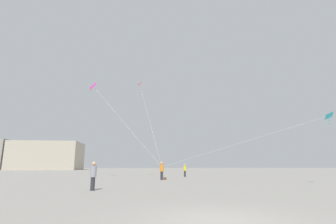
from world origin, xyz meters
name	(u,v)px	position (x,y,z in m)	size (l,w,h in m)	color
ground_plane	(218,220)	(0.00, 0.00, 0.00)	(300.00, 300.00, 0.00)	gray
person_in_orange	(162,170)	(-0.51, 19.89, 1.02)	(0.41, 0.41, 1.86)	#2D2D33
person_in_yellow	(185,170)	(2.93, 26.87, 0.92)	(0.37, 0.37, 1.69)	#2D2D33
person_in_grey	(93,174)	(-5.22, 8.72, 0.93)	(0.37, 0.37, 1.70)	#2D2D33
kite_cyan_delta	(319,119)	(11.49, 11.50, 5.07)	(13.14, 9.29, 4.22)	#1EB2C6
kite_magenta_delta	(94,88)	(-8.92, 23.80, 11.06)	(9.21, 4.70, 10.40)	#D12899
kite_crimson_delta	(140,86)	(-3.14, 24.00, 11.43)	(3.21, 4.79, 10.78)	red
building_centre_hall	(48,156)	(-37.00, 84.86, 4.71)	(22.40, 15.38, 9.43)	#B2A893
handbag_beside_flyer	(165,179)	(-0.16, 19.99, 0.12)	(0.32, 0.14, 0.24)	brown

